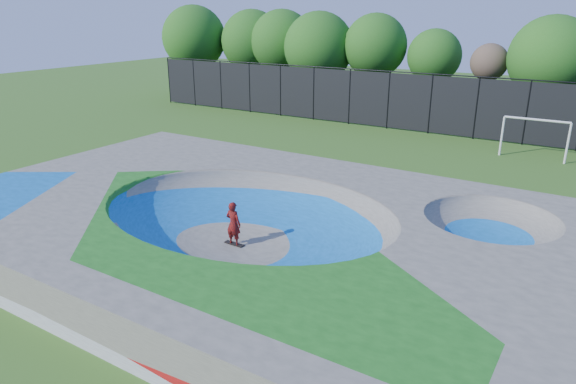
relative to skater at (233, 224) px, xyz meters
The scene contains 7 objects.
ground 0.93m from the skater, 25.51° to the left, with size 120.00×120.00×0.00m, color #2E5A19.
skate_deck 0.46m from the skater, 25.51° to the left, with size 22.00×14.00×1.50m, color gray.
skater is the anchor object (origin of this frame).
skateboard 0.79m from the skater, ahead, with size 0.78×0.22×0.05m, color black.
soccer_goal 19.35m from the skater, 67.54° to the left, with size 3.51×0.12×2.32m.
fence 21.24m from the skater, 88.88° to the left, with size 48.09×0.09×4.04m.
treeline 26.67m from the skater, 96.73° to the left, with size 53.01×7.79×8.54m.
Camera 1 is at (10.05, -13.39, 7.90)m, focal length 32.00 mm.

